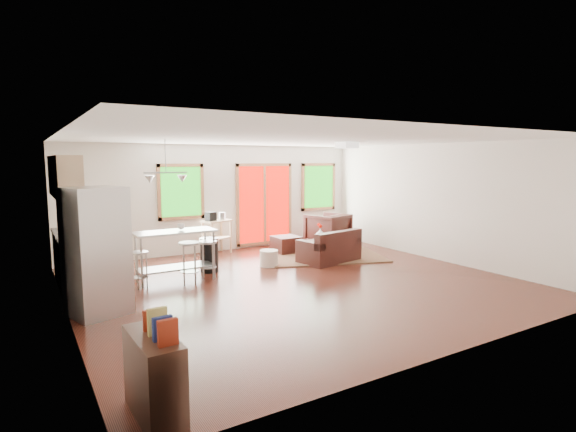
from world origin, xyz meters
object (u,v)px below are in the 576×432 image
ottoman (286,245)px  kitchen_cart (216,225)px  refrigerator (97,251)px  loveseat (330,249)px  rug (322,255)px  coffee_table (328,242)px  armchair (328,228)px  island (175,246)px

ottoman → kitchen_cart: kitchen_cart is taller
refrigerator → loveseat: bearing=-5.8°
rug → refrigerator: refrigerator is taller
coffee_table → ottoman: size_ratio=1.51×
loveseat → armchair: size_ratio=1.52×
armchair → loveseat: bearing=38.1°
rug → island: bearing=-174.1°
rug → coffee_table: coffee_table is taller
rug → coffee_table: (0.17, 0.03, 0.30)m
rug → island: size_ratio=1.79×
loveseat → island: 3.40m
loveseat → coffee_table: loveseat is taller
coffee_table → island: size_ratio=0.62×
coffee_table → ottoman: 1.02m
refrigerator → island: 1.98m
armchair → ottoman: (-1.37, -0.18, -0.27)m
kitchen_cart → armchair: bearing=-11.3°
loveseat → ottoman: size_ratio=2.39×
ottoman → refrigerator: 5.18m
refrigerator → island: bearing=21.9°
armchair → island: bearing=-1.4°
rug → armchair: bearing=48.4°
ottoman → refrigerator: (-4.57, -2.33, 0.72)m
armchair → kitchen_cart: (-2.87, 0.58, 0.22)m
armchair → coffee_table: bearing=36.4°
refrigerator → island: refrigerator is taller
ottoman → island: island is taller
loveseat → kitchen_cart: kitchen_cart is taller
loveseat → coffee_table: size_ratio=1.58×
island → armchair: bearing=16.2°
refrigerator → kitchen_cart: (3.07, 3.09, -0.23)m
rug → refrigerator: 5.45m
loveseat → kitchen_cart: (-1.82, 2.11, 0.42)m
ottoman → kitchen_cart: bearing=153.1°
kitchen_cart → ottoman: bearing=-26.9°
loveseat → kitchen_cart: size_ratio=1.41×
armchair → refrigerator: refrigerator is taller
island → kitchen_cart: kitchen_cart is taller
loveseat → refrigerator: refrigerator is taller
rug → refrigerator: (-5.13, -1.60, 0.91)m
rug → armchair: 1.31m
loveseat → island: island is taller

